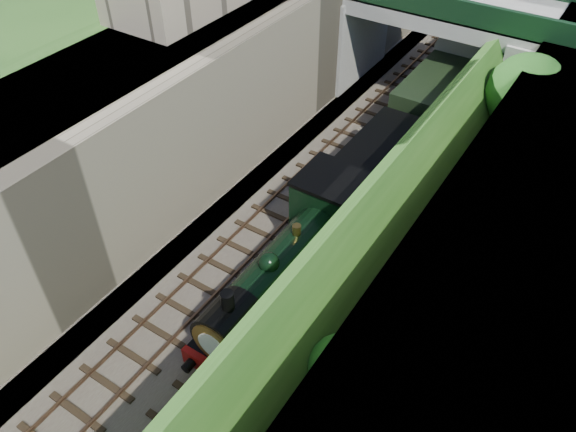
{
  "coord_description": "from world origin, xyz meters",
  "views": [
    {
      "loc": [
        9.02,
        -6.05,
        17.46
      ],
      "look_at": [
        0.0,
        7.86,
        2.63
      ],
      "focal_mm": 35.0,
      "sensor_mm": 36.0,
      "label": 1
    }
  ],
  "objects_px": {
    "locomotive": "(294,263)",
    "tender": "(379,170)",
    "road_bridge": "(461,39)",
    "tree": "(529,95)"
  },
  "relations": [
    {
      "from": "tree",
      "to": "tender",
      "type": "distance_m",
      "value": 7.47
    },
    {
      "from": "road_bridge",
      "to": "locomotive",
      "type": "height_order",
      "value": "road_bridge"
    },
    {
      "from": "road_bridge",
      "to": "tender",
      "type": "height_order",
      "value": "road_bridge"
    },
    {
      "from": "locomotive",
      "to": "tender",
      "type": "bearing_deg",
      "value": 90.0
    },
    {
      "from": "road_bridge",
      "to": "tender",
      "type": "bearing_deg",
      "value": -88.57
    },
    {
      "from": "tender",
      "to": "locomotive",
      "type": "bearing_deg",
      "value": -90.0
    },
    {
      "from": "road_bridge",
      "to": "tree",
      "type": "xyz_separation_m",
      "value": [
        4.97,
        -5.27,
        0.57
      ]
    },
    {
      "from": "road_bridge",
      "to": "tender",
      "type": "distance_m",
      "value": 10.51
    },
    {
      "from": "locomotive",
      "to": "tender",
      "type": "distance_m",
      "value": 7.37
    },
    {
      "from": "locomotive",
      "to": "tender",
      "type": "relative_size",
      "value": 1.7
    }
  ]
}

